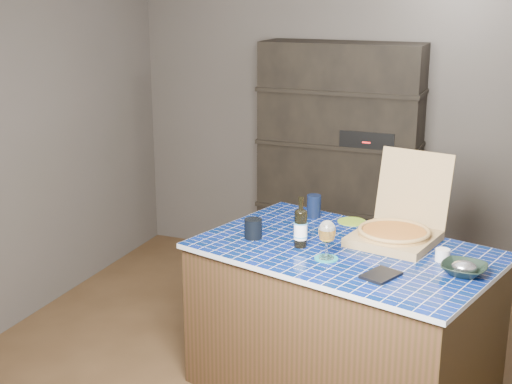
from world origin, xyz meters
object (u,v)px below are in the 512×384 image
at_px(pizza_box, 396,230).
at_px(dvd_case, 381,275).
at_px(wine_glass, 327,232).
at_px(mead_bottle, 301,227).
at_px(bowl, 464,269).
at_px(kitchen_island, 343,321).

distance_m(pizza_box, dvd_case, 0.52).
distance_m(wine_glass, dvd_case, 0.36).
xyz_separation_m(mead_bottle, bowl, (0.86, -0.07, -0.08)).
bearing_deg(wine_glass, dvd_case, -22.01).
bearing_deg(dvd_case, wine_glass, -179.73).
xyz_separation_m(mead_bottle, wine_glass, (0.18, -0.12, 0.03)).
relative_size(pizza_box, bowl, 2.72).
distance_m(kitchen_island, dvd_case, 0.59).
relative_size(wine_glass, bowl, 0.94).
distance_m(kitchen_island, pizza_box, 0.58).
bearing_deg(mead_bottle, bowl, -4.84).
distance_m(kitchen_island, wine_glass, 0.60).
distance_m(kitchen_island, mead_bottle, 0.58).
xyz_separation_m(pizza_box, bowl, (0.40, -0.34, -0.04)).
distance_m(pizza_box, mead_bottle, 0.53).
height_order(mead_bottle, wine_glass, mead_bottle).
relative_size(mead_bottle, wine_glass, 1.37).
relative_size(pizza_box, dvd_case, 3.15).
height_order(kitchen_island, dvd_case, dvd_case).
bearing_deg(dvd_case, bowl, 47.76).
xyz_separation_m(kitchen_island, mead_bottle, (-0.23, -0.06, 0.53)).
bearing_deg(bowl, mead_bottle, 175.16).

